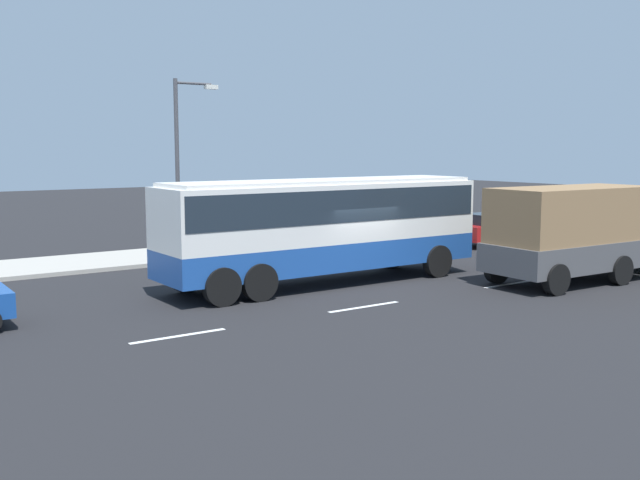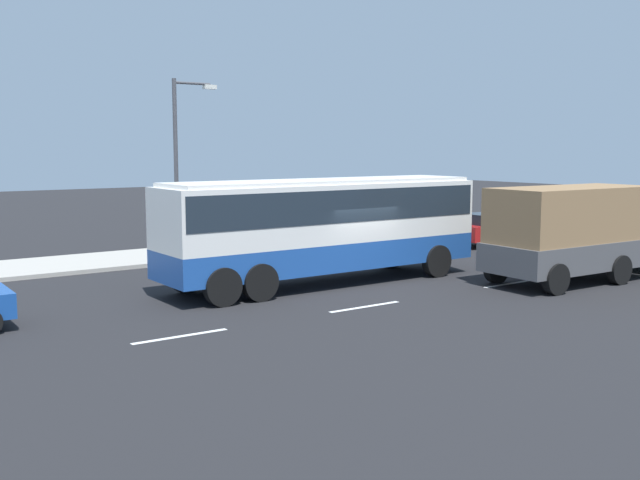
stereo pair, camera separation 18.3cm
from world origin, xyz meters
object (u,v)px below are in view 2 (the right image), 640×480
object	(u,v)px
coach_bus	(324,219)
street_lamp	(180,156)
cargo_truck	(589,230)
car_red_compact	(496,228)
pedestrian_near_curb	(196,230)

from	to	relation	value
coach_bus	street_lamp	distance (m)	7.24
cargo_truck	car_red_compact	size ratio (longest dim) A/B	1.88
pedestrian_near_curb	street_lamp	distance (m)	3.15
coach_bus	pedestrian_near_curb	distance (m)	7.56
pedestrian_near_curb	street_lamp	bearing A→B (deg)	81.66
coach_bus	pedestrian_near_curb	world-z (taller)	coach_bus
coach_bus	pedestrian_near_curb	xyz separation A→B (m)	(-0.92, 7.44, -0.96)
coach_bus	street_lamp	world-z (taller)	street_lamp
cargo_truck	street_lamp	world-z (taller)	street_lamp
cargo_truck	coach_bus	bearing A→B (deg)	152.06
cargo_truck	street_lamp	size ratio (longest dim) A/B	1.25
coach_bus	car_red_compact	xyz separation A→B (m)	(11.93, 3.25, -1.31)
coach_bus	car_red_compact	bearing A→B (deg)	15.54
pedestrian_near_curb	street_lamp	xyz separation A→B (m)	(-0.91, -0.72, 2.93)
street_lamp	cargo_truck	bearing A→B (deg)	-49.64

